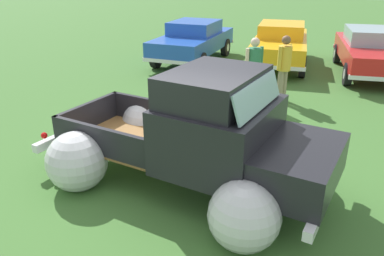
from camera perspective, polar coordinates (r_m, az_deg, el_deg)
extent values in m
plane|color=#3D6B2D|center=(6.32, -1.51, -7.97)|extent=(80.00, 80.00, 0.00)
cylinder|color=black|center=(6.34, 13.96, -4.64)|extent=(0.79, 0.40, 0.76)
cylinder|color=silver|center=(6.34, 13.96, -4.64)|extent=(0.39, 0.31, 0.34)
cylinder|color=black|center=(4.92, 7.89, -12.96)|extent=(0.79, 0.40, 0.76)
cylinder|color=silver|center=(4.92, 7.89, -12.96)|extent=(0.39, 0.31, 0.34)
cylinder|color=black|center=(7.48, -6.93, 0.24)|extent=(0.79, 0.40, 0.76)
cylinder|color=silver|center=(7.48, -6.93, 0.24)|extent=(0.39, 0.31, 0.34)
cylinder|color=black|center=(6.31, -16.34, -5.07)|extent=(0.79, 0.40, 0.76)
cylinder|color=silver|center=(6.31, -16.34, -5.07)|extent=(0.39, 0.31, 0.34)
sphere|color=silver|center=(7.49, -6.72, 0.79)|extent=(1.17, 1.17, 0.96)
sphere|color=silver|center=(6.26, -16.73, -4.76)|extent=(1.17, 1.17, 0.96)
cube|color=olive|center=(6.56, -8.67, -1.69)|extent=(2.37, 2.00, 0.04)
cube|color=black|center=(7.01, -5.12, 2.17)|extent=(2.01, 0.58, 0.50)
cube|color=black|center=(5.97, -13.11, -2.20)|extent=(2.01, 0.58, 0.50)
cube|color=black|center=(5.94, -1.30, -1.68)|extent=(0.46, 1.51, 0.50)
cube|color=black|center=(7.09, -15.07, 1.70)|extent=(0.46, 1.51, 0.50)
cube|color=black|center=(5.58, 4.09, -0.89)|extent=(1.82, 2.00, 0.95)
cube|color=black|center=(5.38, 3.34, 6.16)|extent=(1.49, 1.78, 0.45)
cube|color=#8CADB7|center=(5.15, 9.78, 4.83)|extent=(0.50, 1.45, 0.38)
cube|color=black|center=(5.35, 14.21, -5.09)|extent=(1.61, 1.88, 0.55)
sphere|color=silver|center=(6.35, 14.07, -4.21)|extent=(1.12, 1.12, 0.92)
sphere|color=silver|center=(4.87, 7.78, -12.76)|extent=(1.12, 1.12, 0.92)
cube|color=silver|center=(7.41, -16.52, -0.13)|extent=(0.60, 1.95, 0.14)
cube|color=silver|center=(5.43, 19.39, -9.42)|extent=(0.60, 1.95, 0.14)
sphere|color=red|center=(7.84, -12.38, 2.99)|extent=(0.13, 0.13, 0.11)
sphere|color=red|center=(6.85, -21.12, -1.05)|extent=(0.13, 0.13, 0.11)
cylinder|color=black|center=(12.71, 1.38, 9.71)|extent=(0.27, 0.68, 0.66)
cylinder|color=silver|center=(12.71, 1.38, 9.71)|extent=(0.24, 0.32, 0.30)
cylinder|color=black|center=(13.36, -5.39, 10.27)|extent=(0.27, 0.68, 0.66)
cylinder|color=silver|center=(13.36, -5.39, 10.27)|extent=(0.24, 0.32, 0.30)
cylinder|color=black|center=(15.24, 5.00, 11.86)|extent=(0.27, 0.68, 0.66)
cylinder|color=silver|center=(15.24, 5.00, 11.86)|extent=(0.24, 0.32, 0.30)
cylinder|color=black|center=(15.78, -0.87, 12.33)|extent=(0.27, 0.68, 0.66)
cylinder|color=silver|center=(15.78, -0.87, 12.33)|extent=(0.24, 0.32, 0.30)
cube|color=blue|center=(14.17, 0.14, 12.64)|extent=(2.20, 4.41, 0.55)
cube|color=blue|center=(14.25, 0.40, 14.74)|extent=(1.71, 1.93, 0.45)
cube|color=silver|center=(16.14, 2.92, 12.97)|extent=(1.83, 0.29, 0.12)
cube|color=silver|center=(12.34, -3.46, 9.84)|extent=(1.83, 0.29, 0.12)
cylinder|color=black|center=(12.61, 16.09, 8.71)|extent=(0.20, 0.66, 0.66)
cylinder|color=silver|center=(12.61, 16.09, 8.71)|extent=(0.21, 0.30, 0.30)
cylinder|color=black|center=(12.68, 8.79, 9.41)|extent=(0.20, 0.66, 0.66)
cylinder|color=silver|center=(12.68, 8.79, 9.41)|extent=(0.21, 0.30, 0.30)
cylinder|color=black|center=(15.41, 16.17, 11.18)|extent=(0.20, 0.66, 0.66)
cylinder|color=silver|center=(15.41, 16.17, 11.18)|extent=(0.21, 0.30, 0.30)
cylinder|color=black|center=(15.47, 10.14, 11.76)|extent=(0.20, 0.66, 0.66)
cylinder|color=silver|center=(15.47, 10.14, 11.76)|extent=(0.21, 0.30, 0.30)
cube|color=#F2A819|center=(13.94, 12.97, 11.90)|extent=(1.75, 4.49, 0.55)
cube|color=#F2A819|center=(14.04, 13.19, 14.03)|extent=(1.49, 1.89, 0.45)
cube|color=silver|center=(16.15, 13.34, 12.41)|extent=(1.78, 0.11, 0.12)
cube|color=silver|center=(11.85, 12.24, 8.80)|extent=(1.78, 0.11, 0.12)
cylinder|color=black|center=(12.17, 22.13, 7.42)|extent=(0.22, 0.67, 0.66)
cylinder|color=silver|center=(12.17, 22.13, 7.42)|extent=(0.22, 0.30, 0.30)
cylinder|color=black|center=(14.99, 20.79, 10.29)|extent=(0.22, 0.67, 0.66)
cylinder|color=silver|center=(14.99, 20.79, 10.29)|extent=(0.22, 0.30, 0.30)
cube|color=red|center=(13.65, 25.28, 10.09)|extent=(2.02, 4.62, 0.55)
cube|color=#8CADB7|center=(13.74, 25.50, 12.27)|extent=(1.69, 1.97, 0.45)
cube|color=silver|center=(15.85, 23.73, 10.92)|extent=(1.92, 0.17, 0.12)
cylinder|color=gray|center=(10.09, 12.97, 6.04)|extent=(0.20, 0.20, 0.82)
cylinder|color=gray|center=(10.23, 13.48, 6.23)|extent=(0.20, 0.20, 0.82)
cylinder|color=gold|center=(9.99, 13.60, 10.06)|extent=(0.46, 0.46, 0.61)
cylinder|color=gold|center=(9.80, 12.93, 10.06)|extent=(0.12, 0.12, 0.58)
cylinder|color=gold|center=(10.16, 14.28, 10.39)|extent=(0.12, 0.12, 0.58)
sphere|color=brown|center=(9.90, 13.84, 12.58)|extent=(0.30, 0.30, 0.22)
cylinder|color=black|center=(9.85, 9.35, 5.90)|extent=(0.21, 0.21, 0.81)
cylinder|color=black|center=(9.74, 8.57, 5.76)|extent=(0.21, 0.21, 0.81)
cylinder|color=#2D724C|center=(9.61, 9.22, 9.87)|extent=(0.48, 0.48, 0.61)
cylinder|color=#2D724C|center=(9.75, 10.25, 10.16)|extent=(0.13, 0.13, 0.58)
cylinder|color=beige|center=(9.47, 8.19, 9.93)|extent=(0.13, 0.13, 0.58)
sphere|color=beige|center=(9.53, 9.40, 12.47)|extent=(0.31, 0.31, 0.22)
cube|color=black|center=(8.56, -1.71, 0.77)|extent=(0.36, 0.36, 0.03)
cone|color=orange|center=(8.44, -1.73, 2.75)|extent=(0.28, 0.28, 0.60)
cylinder|color=white|center=(8.41, -1.74, 3.32)|extent=(0.17, 0.17, 0.08)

